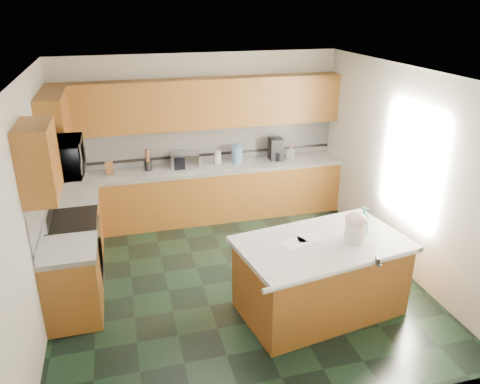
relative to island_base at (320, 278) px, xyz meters
name	(u,v)px	position (x,y,z in m)	size (l,w,h in m)	color
floor	(236,280)	(-0.80, 0.85, -0.43)	(4.60, 4.60, 0.00)	black
ceiling	(235,74)	(-0.80, 0.85, 2.27)	(4.60, 4.60, 0.00)	white
wall_back	(201,136)	(-0.80, 3.17, 0.92)	(4.60, 0.04, 2.70)	silver
wall_front	(310,293)	(-0.80, -1.47, 0.92)	(4.60, 0.04, 2.70)	silver
wall_left	(32,207)	(-3.12, 0.85, 0.92)	(0.04, 4.60, 2.70)	silver
wall_right	(403,170)	(1.52, 0.85, 0.92)	(0.04, 4.60, 2.70)	silver
back_base_cab	(206,195)	(-0.80, 2.85, 0.00)	(4.60, 0.60, 0.86)	#5C310F
back_countertop	(205,169)	(-0.80, 2.85, 0.46)	(4.60, 0.64, 0.06)	white
back_upper_cab	(202,103)	(-0.80, 2.99, 1.51)	(4.60, 0.33, 0.78)	#5C310F
back_backsplash	(201,144)	(-0.80, 3.14, 0.81)	(4.60, 0.02, 0.63)	silver
back_accent_band	(202,155)	(-0.80, 3.13, 0.61)	(4.60, 0.01, 0.05)	black
left_base_cab_rear	(79,227)	(-2.80, 2.14, 0.00)	(0.60, 0.82, 0.86)	#5C310F
left_counter_rear	(75,198)	(-2.80, 2.14, 0.46)	(0.64, 0.82, 0.06)	white
left_base_cab_front	(73,285)	(-2.80, 0.61, 0.00)	(0.60, 0.72, 0.86)	#5C310F
left_counter_front	(67,250)	(-2.80, 0.61, 0.46)	(0.64, 0.72, 0.06)	white
left_backsplash	(43,197)	(-3.09, 1.40, 0.81)	(0.02, 2.30, 0.63)	silver
left_accent_band	(46,211)	(-3.09, 1.40, 0.61)	(0.01, 2.30, 0.05)	black
left_upper_cab_rear	(54,123)	(-2.94, 2.28, 1.51)	(0.33, 1.09, 0.78)	#5C310F
left_upper_cab_front	(39,161)	(-2.94, 0.61, 1.51)	(0.33, 0.72, 0.78)	#5C310F
range_body	(76,253)	(-2.80, 1.35, 0.01)	(0.60, 0.76, 0.88)	#B7B7BC
range_oven_door	(100,253)	(-2.51, 1.35, -0.03)	(0.02, 0.68, 0.55)	black
range_cooktop	(71,221)	(-2.80, 1.35, 0.47)	(0.62, 0.78, 0.04)	black
range_handle	(99,226)	(-2.48, 1.35, 0.35)	(0.02, 0.02, 0.66)	#B7B7BC
range_backguard	(48,214)	(-3.06, 1.35, 0.59)	(0.06, 0.76, 0.18)	#B7B7BC
microwave	(62,158)	(-2.80, 1.35, 1.30)	(0.73, 0.50, 0.41)	#B7B7BC
island_base	(320,278)	(0.00, 0.00, 0.00)	(1.81, 1.04, 0.86)	#5C310F
island_top	(323,244)	(0.00, 0.00, 0.46)	(1.91, 1.14, 0.06)	white
island_bullnose	(346,270)	(0.00, -0.57, 0.46)	(0.06, 0.06, 1.91)	white
treat_jar	(355,232)	(0.34, -0.08, 0.61)	(0.23, 0.23, 0.24)	silver
treat_jar_lid	(356,219)	(0.34, -0.08, 0.77)	(0.25, 0.25, 0.15)	beige
treat_jar_knob	(357,215)	(0.34, -0.08, 0.82)	(0.03, 0.03, 0.08)	tan
treat_jar_knob_end_l	(353,215)	(0.30, -0.08, 0.82)	(0.04, 0.04, 0.04)	tan
treat_jar_knob_end_r	(360,215)	(0.39, -0.08, 0.82)	(0.04, 0.04, 0.04)	tan
soap_bottle_island	(363,220)	(0.53, 0.07, 0.66)	(0.13, 0.13, 0.33)	teal
paper_sheet_a	(295,243)	(-0.32, 0.05, 0.49)	(0.28, 0.21, 0.00)	white
paper_sheet_b	(309,238)	(-0.12, 0.12, 0.49)	(0.27, 0.20, 0.00)	white
clamp_body	(377,261)	(0.37, -0.55, 0.50)	(0.03, 0.10, 0.09)	black
clamp_handle	(380,265)	(0.37, -0.61, 0.48)	(0.02, 0.02, 0.07)	black
knife_block	(109,168)	(-2.32, 2.90, 0.60)	(0.12, 0.10, 0.21)	#472814
utensil_crock	(148,166)	(-1.72, 2.93, 0.56)	(0.11, 0.11, 0.14)	black
utensil_bundle	(147,156)	(-1.72, 2.93, 0.74)	(0.07, 0.07, 0.21)	#472814
toaster_oven	(185,160)	(-1.12, 2.90, 0.61)	(0.43, 0.30, 0.25)	#B7B7BC
toaster_oven_door	(186,163)	(-1.12, 2.76, 0.61)	(0.39, 0.01, 0.21)	black
paper_towel	(218,157)	(-0.57, 2.95, 0.61)	(0.10, 0.10, 0.23)	white
paper_towel_base	(218,163)	(-0.57, 2.95, 0.50)	(0.15, 0.15, 0.01)	#B7B7BC
water_jug	(237,155)	(-0.25, 2.91, 0.64)	(0.18, 0.18, 0.29)	#5F8EB5
water_jug_neck	(237,145)	(-0.25, 2.91, 0.81)	(0.08, 0.08, 0.04)	#5F8EB5
coffee_maker	(276,149)	(0.44, 2.93, 0.68)	(0.22, 0.24, 0.37)	black
coffee_carafe	(277,156)	(0.44, 2.88, 0.57)	(0.15, 0.15, 0.15)	black
soap_bottle_back	(291,152)	(0.70, 2.90, 0.61)	(0.11, 0.11, 0.24)	white
soap_back_cap	(291,145)	(0.70, 2.90, 0.74)	(0.02, 0.02, 0.03)	red
window_light_proxy	(411,164)	(1.49, 0.65, 1.07)	(0.02, 1.40, 1.10)	white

